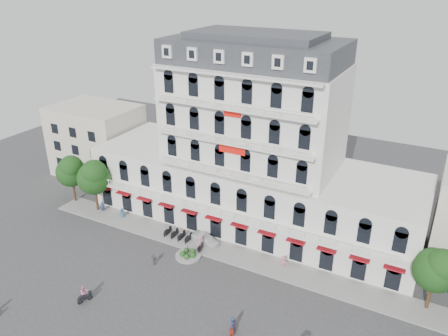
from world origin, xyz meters
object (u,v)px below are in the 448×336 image
parked_car (206,239)px  rider_southwest (84,294)px  rider_center (200,243)px  rider_east (233,326)px

parked_car → rider_southwest: bearing=173.1°
rider_center → rider_southwest: bearing=-40.4°
parked_car → rider_east: size_ratio=2.07×
rider_center → rider_east: bearing=27.0°
parked_car → rider_east: bearing=-126.4°
parked_car → rider_center: rider_center is taller
rider_southwest → rider_east: size_ratio=1.05×
rider_southwest → rider_east: (15.99, 3.43, -0.09)m
rider_center → parked_car: bearing=170.8°
parked_car → rider_center: size_ratio=1.83×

